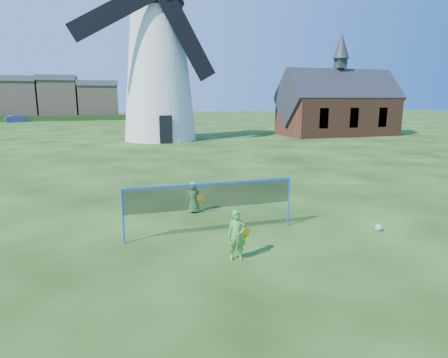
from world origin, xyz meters
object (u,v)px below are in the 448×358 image
at_px(play_ball, 379,227).
at_px(player_boy, 194,197).
at_px(windmill, 158,63).
at_px(player_girl, 237,235).
at_px(car_right, 16,119).
at_px(badminton_net, 211,197).
at_px(chapel, 338,107).

bearing_deg(play_ball, player_boy, 143.90).
bearing_deg(windmill, player_girl, -94.65).
bearing_deg(car_right, player_boy, 177.95).
bearing_deg(badminton_net, play_ball, -14.41).
distance_m(chapel, badminton_net, 34.53).
xyz_separation_m(windmill, play_ball, (2.43, -28.45, -7.09)).
relative_size(windmill, car_right, 5.68).
xyz_separation_m(badminton_net, car_right, (-16.98, 63.91, -0.53)).
bearing_deg(player_boy, player_girl, 92.72).
bearing_deg(player_boy, play_ball, 145.28).
xyz_separation_m(windmill, player_boy, (-2.47, -24.88, -6.65)).
relative_size(badminton_net, player_boy, 4.58).
xyz_separation_m(chapel, badminton_net, (-21.87, -26.66, -1.89)).
bearing_deg(chapel, player_boy, -131.93).
relative_size(player_boy, play_ball, 5.01).
relative_size(windmill, chapel, 1.64).
bearing_deg(badminton_net, chapel, 50.63).
distance_m(play_ball, car_right, 68.75).
height_order(player_girl, play_ball, player_girl).
bearing_deg(player_boy, chapel, -130.55).
xyz_separation_m(chapel, play_ball, (-16.97, -27.92, -2.92)).
distance_m(badminton_net, car_right, 66.13).
bearing_deg(play_ball, windmill, 94.88).
xyz_separation_m(windmill, player_girl, (-2.37, -29.16, -6.56)).
distance_m(windmill, car_right, 42.07).
bearing_deg(chapel, badminton_net, -129.37).
distance_m(windmill, player_boy, 25.87).
bearing_deg(windmill, player_boy, -95.67).
xyz_separation_m(player_girl, player_boy, (-0.10, 4.28, -0.08)).
relative_size(windmill, badminton_net, 4.15).
bearing_deg(badminton_net, car_right, 104.88).
relative_size(player_girl, play_ball, 5.77).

